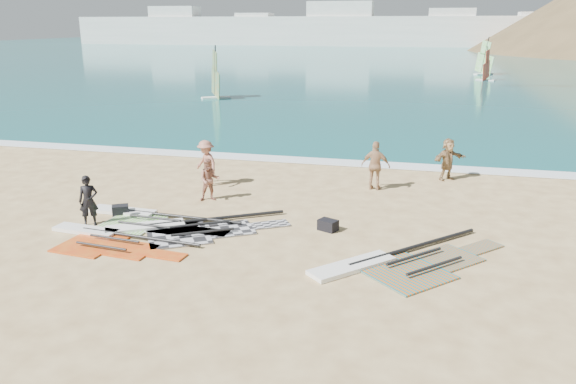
% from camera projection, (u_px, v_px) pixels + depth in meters
% --- Properties ---
extents(ground, '(300.00, 300.00, 0.00)m').
position_uv_depth(ground, '(219.00, 267.00, 14.96)').
color(ground, '#DABF7F').
rests_on(ground, ground).
extents(sea, '(300.00, 240.00, 0.06)m').
position_uv_depth(sea, '(409.00, 50.00, 137.66)').
color(sea, '#0D5D5C').
rests_on(sea, ground).
extents(surf_line, '(300.00, 1.20, 0.04)m').
position_uv_depth(surf_line, '(311.00, 162.00, 26.39)').
color(surf_line, white).
rests_on(surf_line, ground).
extents(far_town, '(160.00, 8.00, 12.00)m').
position_uv_depth(far_town, '(355.00, 30.00, 156.69)').
color(far_town, white).
rests_on(far_town, ground).
extents(rig_grey, '(5.65, 4.09, 0.20)m').
position_uv_depth(rig_grey, '(184.00, 228.00, 17.66)').
color(rig_grey, '#242426').
rests_on(rig_grey, ground).
extents(rig_green, '(5.52, 2.31, 0.20)m').
position_uv_depth(rig_green, '(144.00, 219.00, 18.50)').
color(rig_green, '#58BA1F').
rests_on(rig_green, ground).
extents(rig_orange, '(5.23, 4.89, 0.20)m').
position_uv_depth(rig_orange, '(399.00, 263.00, 15.12)').
color(rig_orange, '#F35F0A').
rests_on(rig_orange, ground).
extents(rig_red, '(5.06, 2.23, 0.20)m').
position_uv_depth(rig_red, '(104.00, 239.00, 16.76)').
color(rig_red, red).
rests_on(rig_red, ground).
extents(gear_bag_near, '(0.66, 0.61, 0.34)m').
position_uv_depth(gear_bag_near, '(120.00, 210.00, 19.00)').
color(gear_bag_near, black).
rests_on(gear_bag_near, ground).
extents(gear_bag_far, '(0.69, 0.60, 0.34)m').
position_uv_depth(gear_bag_far, '(328.00, 225.00, 17.60)').
color(gear_bag_far, black).
rests_on(gear_bag_far, ground).
extents(person_wetsuit, '(0.71, 0.63, 1.64)m').
position_uv_depth(person_wetsuit, '(88.00, 201.00, 17.88)').
color(person_wetsuit, black).
rests_on(person_wetsuit, ground).
extents(beachgoer_left, '(0.93, 0.84, 1.57)m').
position_uv_depth(beachgoer_left, '(209.00, 180.00, 20.39)').
color(beachgoer_left, '#A66A55').
rests_on(beachgoer_left, ground).
extents(beachgoer_mid, '(1.37, 1.25, 1.85)m').
position_uv_depth(beachgoer_mid, '(206.00, 163.00, 22.20)').
color(beachgoer_mid, '#A96955').
rests_on(beachgoer_mid, ground).
extents(beachgoer_back, '(1.16, 0.58, 1.91)m').
position_uv_depth(beachgoer_back, '(376.00, 166.00, 21.70)').
color(beachgoer_back, tan).
rests_on(beachgoer_back, ground).
extents(beachgoer_right, '(1.57, 1.45, 1.75)m').
position_uv_depth(beachgoer_right, '(448.00, 159.00, 23.10)').
color(beachgoer_right, '#99774F').
rests_on(beachgoer_right, ground).
extents(windsurfer_left, '(2.46, 2.55, 4.54)m').
position_uv_depth(windsurfer_left, '(216.00, 83.00, 47.90)').
color(windsurfer_left, white).
rests_on(windsurfer_left, ground).
extents(windsurfer_centre, '(2.17, 2.40, 3.82)m').
position_uv_depth(windsurfer_centre, '(486.00, 70.00, 63.04)').
color(windsurfer_centre, white).
rests_on(windsurfer_centre, ground).
extents(windsurfer_right, '(2.46, 2.49, 4.67)m').
position_uv_depth(windsurfer_right, '(484.00, 64.00, 70.15)').
color(windsurfer_right, white).
rests_on(windsurfer_right, ground).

